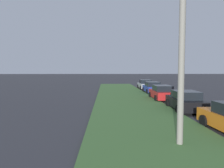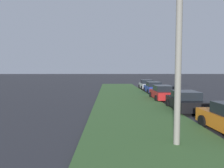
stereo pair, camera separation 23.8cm
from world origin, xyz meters
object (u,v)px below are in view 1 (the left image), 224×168
Objects in this scene: parked_car_silver at (145,85)px; parked_car_black at (185,101)px; parked_car_blue at (152,88)px; streetlight at (192,33)px; parked_car_red at (162,93)px.

parked_car_black is at bearing 179.76° from parked_car_silver.
streetlight is at bearing 172.04° from parked_car_blue.
parked_car_red and parked_car_silver have the same top height.
parked_car_silver is at bearing -0.92° from parked_car_blue.
parked_car_red is at bearing 4.50° from parked_car_black.
parked_car_red is 1.00× the size of parked_car_silver.
streetlight is (-12.71, 2.41, 3.67)m from parked_car_red.
parked_car_silver is at bearing -1.81° from parked_car_red.
parked_car_black is 8.48m from streetlight.
streetlight reaches higher than parked_car_red.
parked_car_black is 17.00m from parked_car_silver.
streetlight reaches higher than parked_car_blue.
parked_car_blue is (5.99, -0.37, 0.00)m from parked_car_red.
parked_car_blue is at bearing 1.58° from parked_car_black.
parked_car_black is at bearing -19.98° from streetlight.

